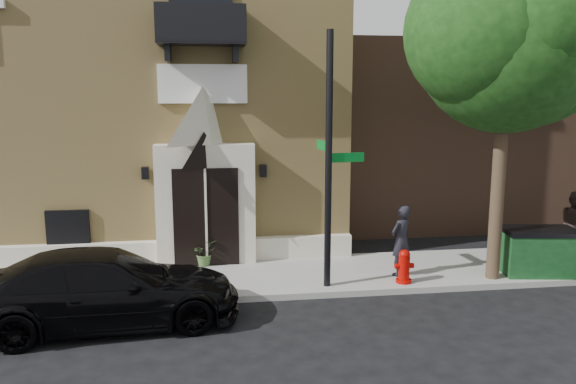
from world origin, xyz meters
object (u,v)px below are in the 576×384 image
object	(u,v)px
black_sedan	(106,289)
dumpster	(539,251)
pedestrian_far	(575,224)
street_sign	(329,161)
pedestrian_near	(401,240)
fire_hydrant	(404,266)

from	to	relation	value
black_sedan	dumpster	size ratio (longest dim) A/B	2.78
dumpster	pedestrian_far	world-z (taller)	pedestrian_far
street_sign	pedestrian_far	bearing A→B (deg)	4.28
black_sedan	street_sign	world-z (taller)	street_sign
pedestrian_far	dumpster	bearing A→B (deg)	135.31
pedestrian_near	pedestrian_far	xyz separation A→B (m)	(5.29, 0.85, 0.04)
black_sedan	street_sign	xyz separation A→B (m)	(4.84, 1.32, 2.35)
fire_hydrant	dumpster	xyz separation A→B (m)	(3.58, 0.18, 0.19)
black_sedan	pedestrian_far	world-z (taller)	pedestrian_far
black_sedan	pedestrian_near	world-z (taller)	pedestrian_near
fire_hydrant	pedestrian_far	distance (m)	5.61
black_sedan	fire_hydrant	bearing A→B (deg)	-84.91
pedestrian_near	street_sign	bearing A→B (deg)	-16.96
pedestrian_far	street_sign	bearing A→B (deg)	111.63
dumpster	black_sedan	bearing A→B (deg)	-163.10
black_sedan	street_sign	bearing A→B (deg)	-80.29
black_sedan	pedestrian_near	bearing A→B (deg)	-80.53
street_sign	dumpster	world-z (taller)	street_sign
street_sign	pedestrian_near	distance (m)	2.90
pedestrian_near	dumpster	bearing A→B (deg)	142.26
street_sign	pedestrian_far	size ratio (longest dim) A/B	3.17
black_sedan	pedestrian_near	distance (m)	7.05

